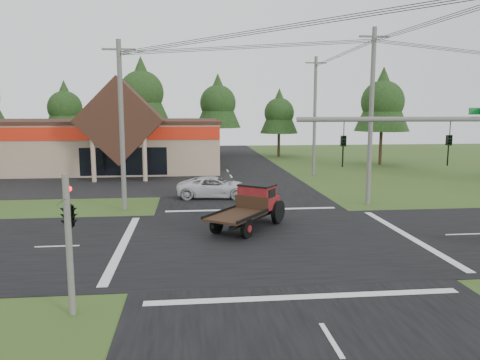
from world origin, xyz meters
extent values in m
plane|color=#3B4F1C|center=(0.00, 0.00, 0.00)|extent=(120.00, 120.00, 0.00)
cube|color=black|center=(0.00, 0.00, 0.01)|extent=(12.00, 120.00, 0.02)
cube|color=black|center=(0.00, 0.00, 0.01)|extent=(120.00, 12.00, 0.02)
cube|color=black|center=(-14.00, 19.00, 0.01)|extent=(28.00, 14.00, 0.02)
cube|color=tan|center=(-16.00, 30.00, 2.50)|extent=(30.00, 15.00, 5.00)
cube|color=#382217|center=(-16.00, 30.00, 5.05)|extent=(30.40, 15.40, 0.30)
cube|color=#A51D0C|center=(-16.00, 22.45, 4.10)|extent=(30.00, 0.12, 1.20)
cube|color=#382217|center=(-10.00, 21.50, 5.30)|extent=(7.78, 4.00, 7.78)
cylinder|color=tan|center=(-12.20, 19.80, 2.00)|extent=(0.40, 0.40, 4.00)
cylinder|color=tan|center=(-7.80, 19.80, 2.00)|extent=(0.40, 0.40, 4.00)
cube|color=black|center=(-10.00, 22.48, 1.50)|extent=(8.00, 0.08, 2.60)
cylinder|color=#595651|center=(3.50, -7.50, 6.00)|extent=(8.00, 0.16, 0.16)
imported|color=black|center=(4.50, -7.50, 5.00)|extent=(0.16, 0.20, 1.00)
imported|color=black|center=(1.00, -7.50, 5.00)|extent=(0.16, 0.20, 1.00)
cylinder|color=#595651|center=(-7.50, -7.50, 2.20)|extent=(0.20, 0.20, 4.40)
imported|color=black|center=(-7.50, -7.30, 3.70)|extent=(0.53, 2.48, 1.00)
sphere|color=#FF0C0C|center=(-7.50, -7.15, 3.90)|extent=(0.18, 0.18, 0.18)
cylinder|color=#595651|center=(-8.00, 8.00, 5.25)|extent=(0.30, 0.30, 10.50)
cube|color=#595651|center=(-8.00, 8.00, 9.90)|extent=(2.00, 0.12, 0.12)
cylinder|color=#595651|center=(8.00, 8.00, 5.75)|extent=(0.30, 0.30, 11.50)
cube|color=#595651|center=(8.00, 8.00, 10.90)|extent=(2.00, 0.12, 0.12)
cylinder|color=#595651|center=(8.00, 22.00, 5.60)|extent=(0.30, 0.30, 11.20)
cube|color=#595651|center=(8.00, 22.00, 10.60)|extent=(2.00, 0.12, 0.12)
cylinder|color=#332316|center=(-20.00, 42.00, 1.75)|extent=(0.36, 0.36, 3.50)
cone|color=#183213|center=(-20.00, 42.00, 6.80)|extent=(5.60, 5.60, 6.60)
sphere|color=#183213|center=(-20.00, 42.00, 6.50)|extent=(4.40, 4.40, 4.40)
cylinder|color=#332316|center=(-10.00, 41.00, 2.27)|extent=(0.36, 0.36, 4.55)
cone|color=#183213|center=(-10.00, 41.00, 8.84)|extent=(7.28, 7.28, 8.58)
sphere|color=#183213|center=(-10.00, 41.00, 8.45)|extent=(5.72, 5.72, 5.72)
cylinder|color=#332316|center=(0.00, 42.00, 1.92)|extent=(0.36, 0.36, 3.85)
cone|color=#183213|center=(0.00, 42.00, 7.48)|extent=(6.16, 6.16, 7.26)
sphere|color=#183213|center=(0.00, 42.00, 7.15)|extent=(4.84, 4.84, 4.84)
cylinder|color=#332316|center=(8.00, 40.00, 1.57)|extent=(0.36, 0.36, 3.15)
cone|color=#183213|center=(8.00, 40.00, 6.12)|extent=(5.04, 5.04, 5.94)
sphere|color=#183213|center=(8.00, 40.00, 5.85)|extent=(3.96, 3.96, 3.96)
cylinder|color=#332316|center=(18.00, 30.00, 1.92)|extent=(0.36, 0.36, 3.85)
cone|color=#183213|center=(18.00, 30.00, 7.48)|extent=(6.16, 6.16, 7.26)
sphere|color=#183213|center=(18.00, 30.00, 7.15)|extent=(4.84, 4.84, 4.84)
imported|color=silver|center=(-2.06, 11.50, 0.75)|extent=(5.64, 3.05, 1.50)
camera|label=1|loc=(-3.77, -21.73, 6.31)|focal=35.00mm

